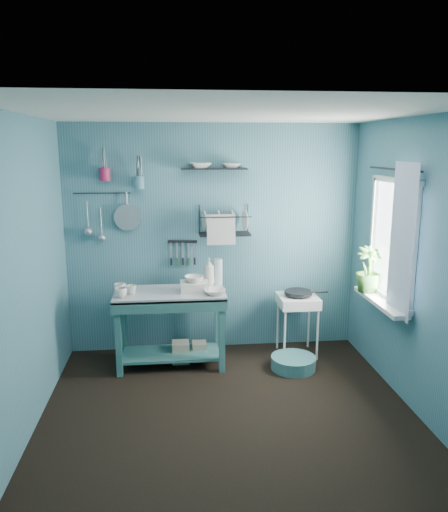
{
  "coord_description": "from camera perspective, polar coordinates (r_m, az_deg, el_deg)",
  "views": [
    {
      "loc": [
        -0.45,
        -3.9,
        2.24
      ],
      "look_at": [
        0.05,
        0.85,
        1.2
      ],
      "focal_mm": 35.0,
      "sensor_mm": 36.0,
      "label": 1
    }
  ],
  "objects": [
    {
      "name": "colander",
      "position": [
        5.42,
        -10.99,
        4.36
      ],
      "size": [
        0.28,
        0.03,
        0.28
      ],
      "primitive_type": "cylinder",
      "rotation": [
        1.54,
        0.0,
        0.0
      ],
      "color": "#A5A8AD",
      "rests_on": "wall_back"
    },
    {
      "name": "wall_left",
      "position": [
        4.18,
        -21.79,
        -2.3
      ],
      "size": [
        0.0,
        3.0,
        3.0
      ],
      "primitive_type": "plane",
      "rotation": [
        1.57,
        0.0,
        1.57
      ],
      "color": "#3B6B78",
      "rests_on": "ground"
    },
    {
      "name": "wall_front",
      "position": [
        2.63,
        4.32,
        -9.83
      ],
      "size": [
        3.2,
        0.0,
        3.2
      ],
      "primitive_type": "plane",
      "rotation": [
        -1.57,
        0.0,
        0.0
      ],
      "color": "#3B6B78",
      "rests_on": "ground"
    },
    {
      "name": "ceiling",
      "position": [
        3.93,
        0.59,
        16.08
      ],
      "size": [
        3.2,
        3.2,
        0.0
      ],
      "primitive_type": "plane",
      "rotation": [
        3.14,
        0.0,
        0.0
      ],
      "color": "silver",
      "rests_on": "ground"
    },
    {
      "name": "water_bottle",
      "position": [
        5.34,
        -0.66,
        -1.81
      ],
      "size": [
        0.09,
        0.09,
        0.28
      ],
      "primitive_type": "cylinder",
      "color": "silver",
      "rests_on": "work_counter"
    },
    {
      "name": "mug_right",
      "position": [
        5.16,
        -11.79,
        -3.63
      ],
      "size": [
        0.17,
        0.17,
        0.1
      ],
      "primitive_type": "imported",
      "rotation": [
        0.0,
        0.0,
        1.05
      ],
      "color": "silver",
      "rests_on": "work_counter"
    },
    {
      "name": "hook_rail",
      "position": [
        5.44,
        -13.74,
        6.99
      ],
      "size": [
        0.6,
        0.01,
        0.01
      ],
      "primitive_type": "cylinder",
      "rotation": [
        0.0,
        1.57,
        0.0
      ],
      "color": "black",
      "rests_on": "wall_back"
    },
    {
      "name": "tub_bowl",
      "position": [
        5.1,
        -3.43,
        -2.64
      ],
      "size": [
        0.2,
        0.19,
        0.06
      ],
      "primitive_type": "imported",
      "color": "silver",
      "rests_on": "wash_tub"
    },
    {
      "name": "mug_left",
      "position": [
        5.01,
        -11.74,
        -4.13
      ],
      "size": [
        0.12,
        0.12,
        0.1
      ],
      "primitive_type": "imported",
      "color": "silver",
      "rests_on": "work_counter"
    },
    {
      "name": "storage_tin_small",
      "position": [
        5.46,
        -2.83,
        -10.78
      ],
      "size": [
        0.15,
        0.15,
        0.2
      ],
      "primitive_type": "cube",
      "color": "gray",
      "rests_on": "floor"
    },
    {
      "name": "counter_bowl",
      "position": [
        5.01,
        -1.06,
        -4.11
      ],
      "size": [
        0.22,
        0.22,
        0.05
      ],
      "primitive_type": "imported",
      "color": "silver",
      "rests_on": "work_counter"
    },
    {
      "name": "utensil_cup_teal",
      "position": [
        5.34,
        -9.67,
        8.28
      ],
      "size": [
        0.11,
        0.11,
        0.13
      ],
      "primitive_type": "cylinder",
      "color": "teal",
      "rests_on": "wall_back"
    },
    {
      "name": "work_counter",
      "position": [
        5.27,
        -6.11,
        -8.22
      ],
      "size": [
        1.21,
        0.76,
        0.8
      ],
      "primitive_type": "cube",
      "rotation": [
        0.0,
        0.0,
        -0.19
      ],
      "color": "#306563",
      "rests_on": "floor"
    },
    {
      "name": "storage_tin_large",
      "position": [
        5.43,
        -4.96,
        -10.87
      ],
      "size": [
        0.18,
        0.18,
        0.22
      ],
      "primitive_type": "cube",
      "color": "gray",
      "rests_on": "floor"
    },
    {
      "name": "floor_basin",
      "position": [
        5.32,
        7.93,
        -11.98
      ],
      "size": [
        0.46,
        0.46,
        0.13
      ],
      "primitive_type": "cylinder",
      "color": "teal",
      "rests_on": "floor"
    },
    {
      "name": "window_glass",
      "position": [
        4.87,
        18.78,
        1.7
      ],
      "size": [
        0.0,
        1.1,
        1.1
      ],
      "primitive_type": "plane",
      "rotation": [
        1.57,
        0.0,
        1.57
      ],
      "color": "white",
      "rests_on": "wall_right"
    },
    {
      "name": "knife_strip",
      "position": [
        5.46,
        -4.76,
        1.66
      ],
      "size": [
        0.32,
        0.06,
        0.03
      ],
      "primitive_type": "cube",
      "rotation": [
        0.0,
        0.0,
        -0.13
      ],
      "color": "black",
      "rests_on": "wall_back"
    },
    {
      "name": "shelf_bowl_right",
      "position": [
        5.34,
        0.89,
        9.85
      ],
      "size": [
        0.24,
        0.24,
        0.05
      ],
      "primitive_type": "imported",
      "rotation": [
        0.0,
        0.0,
        -0.16
      ],
      "color": "silver",
      "rests_on": "upper_shelf"
    },
    {
      "name": "curtain_rod",
      "position": [
        4.79,
        18.82,
        9.37
      ],
      "size": [
        0.02,
        1.05,
        0.02
      ],
      "primitive_type": "cylinder",
      "rotation": [
        1.57,
        0.0,
        0.0
      ],
      "color": "black",
      "rests_on": "wall_right"
    },
    {
      "name": "wall_right",
      "position": [
        4.51,
        21.18,
        -1.23
      ],
      "size": [
        0.0,
        3.0,
        3.0
      ],
      "primitive_type": "plane",
      "rotation": [
        1.57,
        0.0,
        -1.57
      ],
      "color": "#3B6B78",
      "rests_on": "ground"
    },
    {
      "name": "soap_bottle",
      "position": [
        5.32,
        -1.71,
        -1.79
      ],
      "size": [
        0.12,
        0.12,
        0.3
      ],
      "primitive_type": "imported",
      "color": "silver",
      "rests_on": "work_counter"
    },
    {
      "name": "hotplate_stand",
      "position": [
        5.58,
        8.35,
        -7.82
      ],
      "size": [
        0.49,
        0.49,
        0.67
      ],
      "primitive_type": "cube",
      "rotation": [
        0.0,
        0.0,
        -0.19
      ],
      "color": "white",
      "rests_on": "floor"
    },
    {
      "name": "windowsill",
      "position": [
        4.98,
        17.42,
        -5.0
      ],
      "size": [
        0.16,
        0.95,
        0.04
      ],
      "primitive_type": "cube",
      "color": "white",
      "rests_on": "wall_right"
    },
    {
      "name": "utensil_cup_magenta",
      "position": [
        5.37,
        -13.48,
        9.06
      ],
      "size": [
        0.11,
        0.11,
        0.13
      ],
      "primitive_type": "cylinder",
      "color": "#AB1F4B",
      "rests_on": "wall_back"
    },
    {
      "name": "wash_tub",
      "position": [
        5.12,
        -3.42,
        -3.51
      ],
      "size": [
        0.28,
        0.22,
        0.1
      ],
      "primitive_type": "cube",
      "color": "silver",
      "rests_on": "work_counter"
    },
    {
      "name": "ladle_inner",
      "position": [
        5.47,
        -13.87,
        3.82
      ],
      "size": [
        0.01,
        0.01,
        0.3
      ],
      "primitive_type": "cylinder",
      "color": "#A5A8AD",
      "rests_on": "wall_back"
    },
    {
      "name": "potted_plant",
      "position": [
        5.15,
        16.17,
        -1.48
      ],
      "size": [
        0.28,
        0.28,
        0.46
      ],
      "primitive_type": "imported",
      "rotation": [
        0.0,
        0.0,
        0.09
      ],
      "color": "#366C2B",
      "rests_on": "windowsill"
    },
    {
      "name": "floor",
      "position": [
        4.52,
        0.52,
        -17.43
      ],
      "size": [
        3.2,
        3.2,
        0.0
      ],
      "primitive_type": "plane",
      "color": "black",
      "rests_on": "ground"
    },
    {
      "name": "mug_mid",
      "position": [
        5.09,
        -10.51,
        -3.82
      ],
      "size": [
        0.14,
        0.14,
        0.09
      ],
      "primitive_type": "imported",
      "rotation": [
        0.0,
        0.0,
        0.52
      ],
      "color": "silver",
      "rests_on": "work_counter"
    },
    {
      "name": "dish_rack",
      "position": [
        5.35,
        0.07,
        4.11
      ],
      "size": [
        0.56,
        0.27,
        0.32
      ],
      "primitive_type": "cube",
      "rotation": [
        0.0,
        0.0,
        0.05
      ],
      "color": "black",
      "rests_on": "wall_back"
    },
    {
      "name": "shelf_bowl_left",
      "position": [
        5.31,
        -2.74,
        10.16
      ],
      "size": [
        0.27,
        0.27,
        0.06
      ],
      "primitive_type": "imported",
      "rotation": [
        0.0,
        0.0,
        0.13
      ],
      "color": "silver",
      "rests_on": "upper_shelf"
    },
    {
      "name": "frying_pan",
      "position": [
        5.46,
        8.47,
        -4.16
      ],
      "size": [
        0.3,
        0.3,
        0.03
      ],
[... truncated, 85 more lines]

